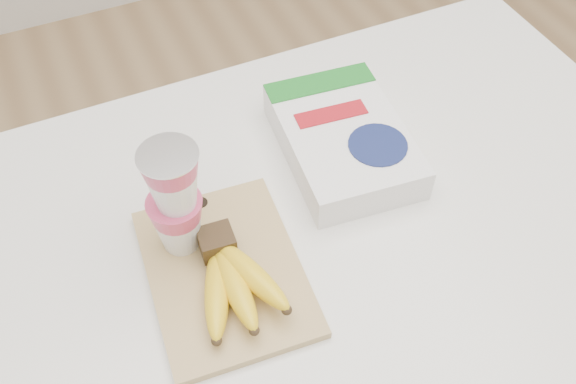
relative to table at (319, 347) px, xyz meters
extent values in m
cube|color=white|center=(0.00, 0.00, 0.00)|extent=(1.16, 0.77, 0.87)
cube|color=tan|center=(-0.18, -0.03, 0.44)|extent=(0.23, 0.30, 0.01)
cube|color=#382816|center=(-0.18, 0.00, 0.47)|extent=(0.05, 0.05, 0.03)
ellipsoid|color=yellow|center=(-0.20, -0.07, 0.47)|extent=(0.08, 0.15, 0.04)
sphere|color=#382816|center=(-0.23, -0.14, 0.47)|extent=(0.01, 0.01, 0.01)
ellipsoid|color=yellow|center=(-0.18, -0.08, 0.47)|extent=(0.04, 0.15, 0.04)
sphere|color=#382816|center=(-0.18, -0.15, 0.47)|extent=(0.01, 0.01, 0.01)
ellipsoid|color=yellow|center=(-0.15, -0.07, 0.48)|extent=(0.08, 0.15, 0.04)
sphere|color=#382816|center=(-0.13, -0.14, 0.48)|extent=(0.01, 0.01, 0.01)
cylinder|color=silver|center=(-0.21, 0.03, 0.63)|extent=(0.08, 0.08, 0.00)
cube|color=white|center=(0.08, 0.11, 0.46)|extent=(0.21, 0.29, 0.06)
cube|color=#197221|center=(0.09, 0.22, 0.49)|extent=(0.19, 0.07, 0.00)
cylinder|color=#151F50|center=(0.11, 0.05, 0.49)|extent=(0.10, 0.10, 0.00)
cube|color=#A8131C|center=(0.07, 0.14, 0.49)|extent=(0.12, 0.05, 0.00)
camera|label=1|loc=(-0.30, -0.51, 1.20)|focal=40.00mm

